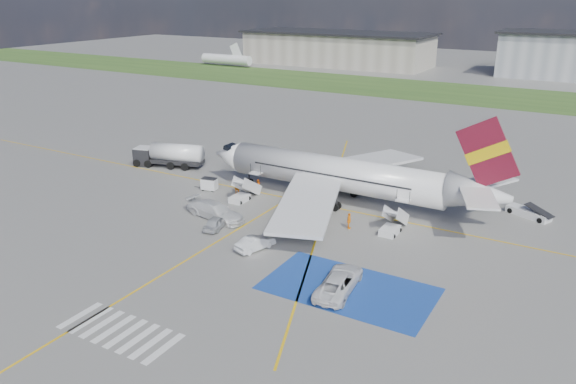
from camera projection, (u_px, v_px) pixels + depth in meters
name	position (u px, v px, depth m)	size (l,w,h in m)	color
ground	(271.00, 245.00, 54.46)	(400.00, 400.00, 0.00)	#60605E
grass_strip	(484.00, 95.00, 131.70)	(400.00, 30.00, 0.01)	#2D4C1E
taxiway_line_main	(327.00, 206.00, 64.22)	(120.00, 0.20, 0.01)	gold
taxiway_line_cross	(162.00, 275.00, 48.69)	(0.20, 60.00, 0.01)	gold
taxiway_line_diag	(327.00, 206.00, 64.22)	(0.20, 60.00, 0.01)	gold
staging_box	(349.00, 289.00, 46.48)	(14.00, 8.00, 0.01)	navy
crosswalk	(120.00, 331.00, 40.68)	(9.00, 4.00, 0.01)	silver
terminal_west	(337.00, 49.00, 184.47)	(60.00, 22.00, 10.00)	gray
airliner	(347.00, 175.00, 63.98)	(36.81, 32.95, 11.92)	silver
airstairs_fwd	(242.00, 195.00, 65.82)	(1.90, 5.20, 3.60)	silver
airstairs_aft	(391.00, 227.00, 57.07)	(1.90, 5.20, 3.60)	silver
fuel_tanker	(169.00, 157.00, 78.12)	(10.10, 5.22, 3.34)	black
gpu_cart	(209.00, 185.00, 69.10)	(2.08, 1.54, 1.57)	silver
belt_loader	(529.00, 213.00, 61.13)	(5.18, 3.39, 1.51)	silver
car_silver_a	(216.00, 222.00, 58.03)	(1.56, 3.88, 1.32)	#A7AAAE
car_silver_b	(255.00, 243.00, 53.29)	(1.43, 4.11, 1.35)	#B7BABE
van_white_a	(339.00, 279.00, 45.95)	(2.51, 5.44, 2.04)	silver
van_white_b	(215.00, 208.00, 60.49)	(2.37, 5.82, 2.28)	silver
crew_fwd	(237.00, 186.00, 67.79)	(0.69, 0.46, 1.91)	orange
crew_nose	(258.00, 186.00, 68.40)	(0.79, 0.62, 1.63)	orange
crew_aft	(349.00, 221.00, 57.88)	(1.01, 0.42, 1.72)	orange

